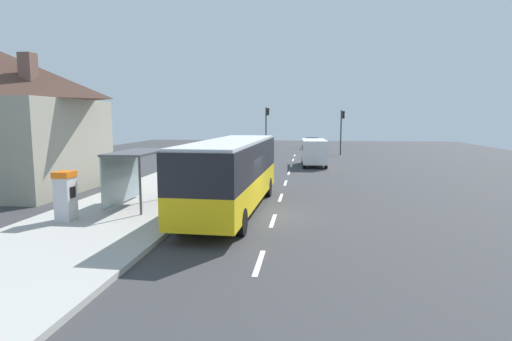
{
  "coord_description": "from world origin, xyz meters",
  "views": [
    {
      "loc": [
        1.57,
        -17.55,
        4.19
      ],
      "look_at": [
        -1.0,
        3.46,
        1.5
      ],
      "focal_mm": 29.1,
      "sensor_mm": 36.0,
      "label": 1
    }
  ],
  "objects": [
    {
      "name": "sidewalk_platform",
      "position": [
        -6.4,
        2.0,
        0.09
      ],
      "size": [
        6.2,
        30.0,
        0.18
      ],
      "primitive_type": "cube",
      "color": "#ADAAA3",
      "rests_on": "ground"
    },
    {
      "name": "recycling_bin_orange",
      "position": [
        -4.2,
        2.66,
        0.66
      ],
      "size": [
        0.52,
        0.52,
        0.95
      ],
      "primitive_type": "cylinder",
      "color": "orange",
      "rests_on": "sidewalk_platform"
    },
    {
      "name": "lane_stripe_seg_3",
      "position": [
        0.25,
        9.0,
        0.01
      ],
      "size": [
        0.16,
        2.2,
        0.01
      ],
      "primitive_type": "cube",
      "color": "silver",
      "rests_on": "ground"
    },
    {
      "name": "traffic_light_near_side",
      "position": [
        5.5,
        30.32,
        3.35
      ],
      "size": [
        0.49,
        0.28,
        5.04
      ],
      "color": "#2D2D2D",
      "rests_on": "ground"
    },
    {
      "name": "bus",
      "position": [
        -1.71,
        0.48,
        1.84
      ],
      "size": [
        2.87,
        11.08,
        3.21
      ],
      "color": "yellow",
      "rests_on": "ground"
    },
    {
      "name": "bus_shelter",
      "position": [
        -6.41,
        0.57,
        2.1
      ],
      "size": [
        1.8,
        4.0,
        2.5
      ],
      "color": "#4C4C51",
      "rests_on": "sidewalk_platform"
    },
    {
      "name": "lane_stripe_seg_0",
      "position": [
        0.25,
        -6.0,
        0.01
      ],
      "size": [
        0.16,
        2.2,
        0.01
      ],
      "primitive_type": "cube",
      "color": "silver",
      "rests_on": "ground"
    },
    {
      "name": "traffic_light_far_side",
      "position": [
        -3.1,
        31.12,
        3.57
      ],
      "size": [
        0.49,
        0.28,
        5.41
      ],
      "color": "#2D2D2D",
      "rests_on": "ground"
    },
    {
      "name": "sedan_near",
      "position": [
        2.3,
        39.93,
        0.79
      ],
      "size": [
        2.03,
        4.49,
        1.52
      ],
      "color": "black",
      "rests_on": "ground"
    },
    {
      "name": "house_behind_platform",
      "position": [
        -15.5,
        4.31,
        4.04
      ],
      "size": [
        9.28,
        8.47,
        7.89
      ],
      "color": "#9E9984",
      "rests_on": "ground"
    },
    {
      "name": "lane_stripe_seg_1",
      "position": [
        0.25,
        -1.0,
        0.01
      ],
      "size": [
        0.16,
        2.2,
        0.01
      ],
      "primitive_type": "cube",
      "color": "silver",
      "rests_on": "ground"
    },
    {
      "name": "lane_stripe_seg_5",
      "position": [
        0.25,
        19.0,
        0.01
      ],
      "size": [
        0.16,
        2.2,
        0.01
      ],
      "primitive_type": "cube",
      "color": "silver",
      "rests_on": "ground"
    },
    {
      "name": "ground_plane",
      "position": [
        0.0,
        14.0,
        -0.02
      ],
      "size": [
        56.0,
        92.0,
        0.04
      ],
      "primitive_type": "cube",
      "color": "#38383A"
    },
    {
      "name": "recycling_bin_red",
      "position": [
        -4.2,
        3.36,
        0.66
      ],
      "size": [
        0.52,
        0.52,
        0.95
      ],
      "primitive_type": "cylinder",
      "color": "red",
      "rests_on": "sidewalk_platform"
    },
    {
      "name": "lane_stripe_seg_2",
      "position": [
        0.25,
        4.0,
        0.01
      ],
      "size": [
        0.16,
        2.2,
        0.01
      ],
      "primitive_type": "cube",
      "color": "silver",
      "rests_on": "ground"
    },
    {
      "name": "lane_stripe_seg_4",
      "position": [
        0.25,
        14.0,
        0.01
      ],
      "size": [
        0.16,
        2.2,
        0.01
      ],
      "primitive_type": "cube",
      "color": "silver",
      "rests_on": "ground"
    },
    {
      "name": "lane_stripe_seg_7",
      "position": [
        0.25,
        29.0,
        0.01
      ],
      "size": [
        0.16,
        2.2,
        0.01
      ],
      "primitive_type": "cube",
      "color": "silver",
      "rests_on": "ground"
    },
    {
      "name": "ticket_machine",
      "position": [
        -7.8,
        -2.56,
        1.17
      ],
      "size": [
        0.66,
        0.76,
        1.94
      ],
      "color": "silver",
      "rests_on": "sidewalk_platform"
    },
    {
      "name": "lane_stripe_seg_6",
      "position": [
        0.25,
        24.0,
        0.01
      ],
      "size": [
        0.16,
        2.2,
        0.01
      ],
      "primitive_type": "cube",
      "color": "silver",
      "rests_on": "ground"
    },
    {
      "name": "recycling_bin_yellow",
      "position": [
        -4.2,
        1.96,
        0.66
      ],
      "size": [
        0.52,
        0.52,
        0.95
      ],
      "primitive_type": "cylinder",
      "color": "yellow",
      "rests_on": "sidewalk_platform"
    },
    {
      "name": "recycling_bin_blue",
      "position": [
        -4.2,
        1.26,
        0.66
      ],
      "size": [
        0.52,
        0.52,
        0.95
      ],
      "primitive_type": "cylinder",
      "color": "blue",
      "rests_on": "sidewalk_platform"
    },
    {
      "name": "white_van",
      "position": [
        2.2,
        18.97,
        1.34
      ],
      "size": [
        2.23,
        5.28,
        2.3
      ],
      "color": "white",
      "rests_on": "ground"
    }
  ]
}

